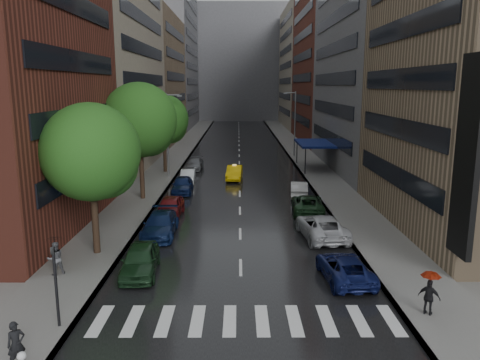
# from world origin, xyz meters

# --- Properties ---
(ground) EXTENTS (220.00, 220.00, 0.00)m
(ground) POSITION_xyz_m (0.00, 0.00, 0.00)
(ground) COLOR gray
(ground) RESTS_ON ground
(road) EXTENTS (14.00, 140.00, 0.01)m
(road) POSITION_xyz_m (0.00, 50.00, 0.01)
(road) COLOR black
(road) RESTS_ON ground
(sidewalk_left) EXTENTS (4.00, 140.00, 0.15)m
(sidewalk_left) POSITION_xyz_m (-9.00, 50.00, 0.07)
(sidewalk_left) COLOR gray
(sidewalk_left) RESTS_ON ground
(sidewalk_right) EXTENTS (4.00, 140.00, 0.15)m
(sidewalk_right) POSITION_xyz_m (9.00, 50.00, 0.07)
(sidewalk_right) COLOR gray
(sidewalk_right) RESTS_ON ground
(crosswalk) EXTENTS (13.15, 2.80, 0.01)m
(crosswalk) POSITION_xyz_m (0.20, -2.00, 0.01)
(crosswalk) COLOR silver
(crosswalk) RESTS_ON ground
(buildings_left) EXTENTS (8.00, 108.00, 38.00)m
(buildings_left) POSITION_xyz_m (-15.00, 58.79, 15.99)
(buildings_left) COLOR maroon
(buildings_left) RESTS_ON ground
(buildings_right) EXTENTS (8.05, 109.10, 36.00)m
(buildings_right) POSITION_xyz_m (15.00, 56.70, 15.03)
(buildings_right) COLOR #937A5B
(buildings_right) RESTS_ON ground
(building_far) EXTENTS (40.00, 14.00, 32.00)m
(building_far) POSITION_xyz_m (0.00, 118.00, 16.00)
(building_far) COLOR slate
(building_far) RESTS_ON ground
(tree_near) EXTENTS (5.68, 5.68, 9.06)m
(tree_near) POSITION_xyz_m (-8.60, 6.06, 6.20)
(tree_near) COLOR #382619
(tree_near) RESTS_ON ground
(tree_mid) EXTENTS (6.44, 6.44, 10.27)m
(tree_mid) POSITION_xyz_m (-8.60, 19.75, 7.03)
(tree_mid) COLOR #382619
(tree_mid) RESTS_ON ground
(tree_far) EXTENTS (5.65, 5.65, 9.00)m
(tree_far) POSITION_xyz_m (-8.60, 32.77, 6.16)
(tree_far) COLOR #382619
(tree_far) RESTS_ON ground
(taxi) EXTENTS (1.87, 4.64, 1.50)m
(taxi) POSITION_xyz_m (-0.54, 28.78, 0.75)
(taxi) COLOR yellow
(taxi) RESTS_ON ground
(parked_cars_left) EXTENTS (2.21, 36.52, 1.58)m
(parked_cars_left) POSITION_xyz_m (-5.40, 17.08, 0.75)
(parked_cars_left) COLOR #18341C
(parked_cars_left) RESTS_ON ground
(parked_cars_right) EXTENTS (3.16, 23.40, 1.57)m
(parked_cars_right) POSITION_xyz_m (5.40, 10.96, 0.73)
(parked_cars_right) COLOR #0F1748
(parked_cars_right) RESTS_ON ground
(ped_bag_walker) EXTENTS (0.73, 0.71, 1.69)m
(ped_bag_walker) POSITION_xyz_m (-7.98, -5.53, 0.97)
(ped_bag_walker) COLOR black
(ped_bag_walker) RESTS_ON sidewalk_left
(ped_black_umbrella) EXTENTS (1.10, 1.06, 2.09)m
(ped_black_umbrella) POSITION_xyz_m (-9.77, 2.72, 1.38)
(ped_black_umbrella) COLOR #57585C
(ped_black_umbrella) RESTS_ON sidewalk_left
(ped_red_umbrella) EXTENTS (0.99, 0.86, 2.01)m
(ped_red_umbrella) POSITION_xyz_m (8.17, -1.75, 1.33)
(ped_red_umbrella) COLOR black
(ped_red_umbrella) RESTS_ON sidewalk_right
(traffic_light) EXTENTS (0.18, 0.15, 3.45)m
(traffic_light) POSITION_xyz_m (-7.60, -2.68, 2.23)
(traffic_light) COLOR black
(traffic_light) RESTS_ON sidewalk_left
(street_lamp_left) EXTENTS (1.74, 0.22, 9.00)m
(street_lamp_left) POSITION_xyz_m (-7.72, 30.00, 4.89)
(street_lamp_left) COLOR gray
(street_lamp_left) RESTS_ON sidewalk_left
(street_lamp_right) EXTENTS (1.74, 0.22, 9.00)m
(street_lamp_right) POSITION_xyz_m (7.72, 45.00, 4.89)
(street_lamp_right) COLOR gray
(street_lamp_right) RESTS_ON sidewalk_right
(awning) EXTENTS (4.00, 8.00, 3.12)m
(awning) POSITION_xyz_m (8.98, 35.00, 3.13)
(awning) COLOR navy
(awning) RESTS_ON sidewalk_right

